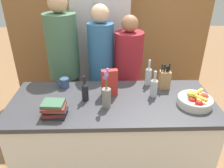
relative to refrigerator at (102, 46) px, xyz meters
The scene contains 15 objects.
kitchen_island 1.44m from the refrigerator, 84.85° to the right, with size 1.89×0.80×0.93m.
back_wall_wood 0.47m from the refrigerator, 71.73° to the left, with size 3.09×0.12×2.60m.
refrigerator is the anchor object (origin of this frame).
fruit_bowl 1.65m from the refrigerator, 58.79° to the right, with size 0.30×0.30×0.13m.
knife_block 1.27m from the refrigerator, 59.15° to the right, with size 0.10×0.09×0.27m.
flower_vase 1.42m from the refrigerator, 87.34° to the right, with size 0.08×0.08×0.37m.
cereal_box 1.22m from the refrigerator, 85.50° to the right, with size 0.16×0.08×0.26m.
coffee_mug 1.11m from the refrigerator, 108.97° to the right, with size 0.13×0.09×0.10m.
book_stack 1.58m from the refrigerator, 103.27° to the right, with size 0.21×0.17×0.12m.
bottle_oil 1.13m from the refrigerator, 63.53° to the right, with size 0.07×0.07×0.27m.
bottle_vinegar 1.35m from the refrigerator, 67.60° to the right, with size 0.07×0.07×0.26m.
bottle_wine 1.31m from the refrigerator, 95.64° to the right, with size 0.06×0.06×0.25m.
person_at_sink 0.76m from the refrigerator, 124.25° to the right, with size 0.36×0.36×1.81m.
person_in_blue 0.65m from the refrigerator, 89.42° to the right, with size 0.29×0.29×1.69m.
person_in_red_tee 0.75m from the refrigerator, 63.88° to the right, with size 0.33×0.33×1.58m.
Camera 1 is at (-0.05, -1.71, 2.01)m, focal length 35.00 mm.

